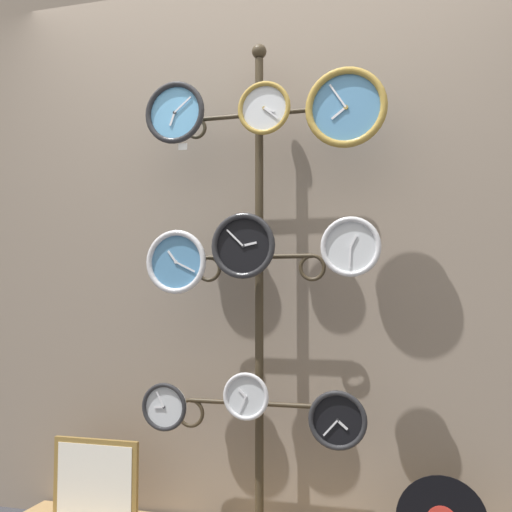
# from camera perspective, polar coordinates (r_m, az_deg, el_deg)

# --- Properties ---
(shop_wall) EXTENTS (4.40, 0.04, 2.80)m
(shop_wall) POSITION_cam_1_polar(r_m,az_deg,el_deg) (2.69, 1.23, 3.96)
(shop_wall) COLOR gray
(shop_wall) RESTS_ON ground_plane
(display_stand) EXTENTS (0.73, 0.39, 2.12)m
(display_stand) POSITION_cam_1_polar(r_m,az_deg,el_deg) (2.54, 0.32, -11.88)
(display_stand) COLOR #382D1E
(display_stand) RESTS_ON ground_plane
(clock_top_left) EXTENTS (0.27, 0.04, 0.27)m
(clock_top_left) POSITION_cam_1_polar(r_m,az_deg,el_deg) (2.66, -7.70, 13.35)
(clock_top_left) COLOR #60A8DB
(clock_top_center) EXTENTS (0.22, 0.04, 0.22)m
(clock_top_center) POSITION_cam_1_polar(r_m,az_deg,el_deg) (2.53, 0.80, 13.87)
(clock_top_center) COLOR silver
(clock_top_right) EXTENTS (0.33, 0.04, 0.33)m
(clock_top_right) POSITION_cam_1_polar(r_m,az_deg,el_deg) (2.46, 8.57, 13.80)
(clock_top_right) COLOR #4C84B2
(clock_middle_left) EXTENTS (0.27, 0.04, 0.27)m
(clock_middle_left) POSITION_cam_1_polar(r_m,az_deg,el_deg) (2.52, -7.58, -0.57)
(clock_middle_left) COLOR #4C84B2
(clock_middle_center) EXTENTS (0.27, 0.04, 0.27)m
(clock_middle_center) POSITION_cam_1_polar(r_m,az_deg,el_deg) (2.42, -1.20, 0.98)
(clock_middle_center) COLOR black
(clock_middle_right) EXTENTS (0.24, 0.04, 0.24)m
(clock_middle_right) POSITION_cam_1_polar(r_m,az_deg,el_deg) (2.34, 9.02, 0.87)
(clock_middle_right) COLOR silver
(clock_bottom_left) EXTENTS (0.20, 0.04, 0.20)m
(clock_bottom_left) POSITION_cam_1_polar(r_m,az_deg,el_deg) (2.60, -8.69, -14.01)
(clock_bottom_left) COLOR silver
(clock_bottom_center) EXTENTS (0.19, 0.04, 0.19)m
(clock_bottom_center) POSITION_cam_1_polar(r_m,az_deg,el_deg) (2.47, -0.93, -13.21)
(clock_bottom_center) COLOR silver
(clock_bottom_right) EXTENTS (0.23, 0.04, 0.23)m
(clock_bottom_right) POSITION_cam_1_polar(r_m,az_deg,el_deg) (2.39, 7.79, -15.22)
(clock_bottom_right) COLOR black
(picture_frame) EXTENTS (0.40, 0.02, 0.36)m
(picture_frame) POSITION_cam_1_polar(r_m,az_deg,el_deg) (2.83, -15.07, -20.05)
(picture_frame) COLOR olive
(picture_frame) RESTS_ON low_shelf
(price_tag_upper) EXTENTS (0.04, 0.00, 0.03)m
(price_tag_upper) POSITION_cam_1_polar(r_m,az_deg,el_deg) (2.60, -6.98, 10.30)
(price_tag_upper) COLOR white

